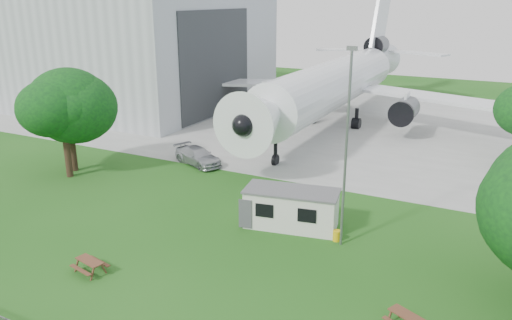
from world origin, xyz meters
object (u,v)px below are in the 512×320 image
at_px(site_cabin, 291,208).
at_px(hangar, 104,35).
at_px(picnic_west, 91,272).
at_px(airliner, 338,81).

bearing_deg(site_cabin, hangar, 145.78).
relative_size(hangar, site_cabin, 6.19).
distance_m(hangar, picnic_west, 53.32).
distance_m(airliner, site_cabin, 29.67).
height_order(hangar, site_cabin, hangar).
distance_m(hangar, airliner, 36.21).
distance_m(airliner, picnic_west, 39.59).
relative_size(hangar, picnic_west, 23.89).
xyz_separation_m(airliner, site_cabin, (6.43, -28.69, -3.96)).
height_order(site_cabin, picnic_west, site_cabin).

